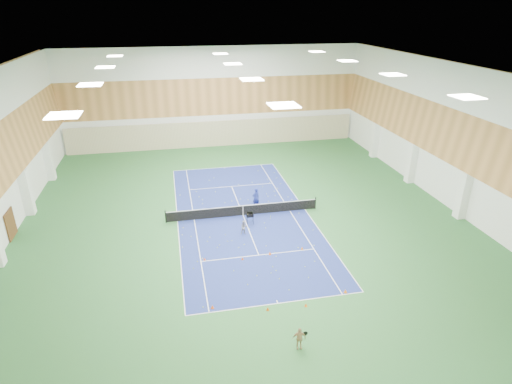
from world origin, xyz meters
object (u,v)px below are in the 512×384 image
tennis_net (243,210)px  ball_cart (250,218)px  child_apron (299,338)px  child_court (244,227)px  coach (256,198)px

tennis_net → ball_cart: tennis_net is taller
tennis_net → child_apron: 15.59m
tennis_net → child_court: child_court is taller
tennis_net → child_apron: size_ratio=10.05×
tennis_net → coach: 1.88m
tennis_net → coach: coach is taller
coach → child_court: coach is taller
child_court → child_apron: 12.47m
child_apron → ball_cart: 14.07m
tennis_net → child_court: bearing=-98.5°
tennis_net → child_court: size_ratio=11.34×
tennis_net → child_apron: (0.17, -15.58, 0.09)m
child_court → child_apron: bearing=-95.8°
child_court → child_apron: size_ratio=0.89×
child_court → ball_cart: child_court is taller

